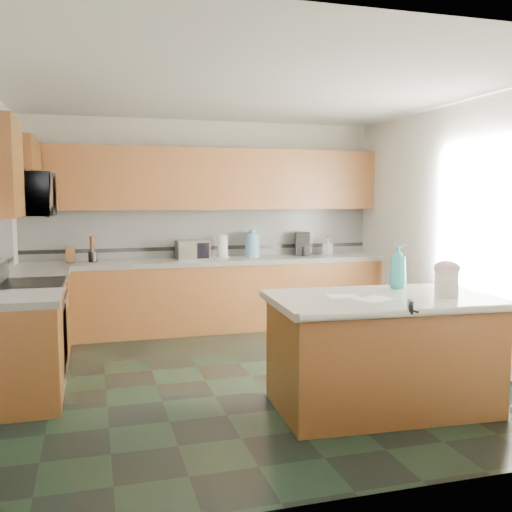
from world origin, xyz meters
name	(u,v)px	position (x,y,z in m)	size (l,w,h in m)	color
floor	(251,376)	(0.00, 0.00, 0.00)	(4.60, 4.60, 0.00)	black
ceiling	(251,88)	(0.00, 0.00, 2.70)	(4.60, 4.60, 0.00)	white
wall_back	(204,224)	(0.00, 2.32, 1.35)	(4.60, 0.04, 2.70)	silver
wall_front	(365,263)	(0.00, -2.32, 1.35)	(4.60, 0.04, 2.70)	silver
wall_right	(464,232)	(2.32, 0.00, 1.35)	(0.04, 4.60, 2.70)	silver
back_base_cab	(209,297)	(0.00, 2.00, 0.43)	(4.60, 0.60, 0.86)	#3F260C
back_countertop	(209,261)	(0.00, 2.00, 0.89)	(4.60, 0.64, 0.06)	white
back_upper_cab	(206,179)	(0.00, 2.13, 1.94)	(4.60, 0.33, 0.78)	#3F260C
back_backsplash	(205,233)	(0.00, 2.29, 1.24)	(4.60, 0.02, 0.63)	silver
back_accent_band	(205,248)	(0.00, 2.28, 1.04)	(4.60, 0.01, 0.05)	black
left_base_cab_rear	(39,317)	(-2.00, 1.29, 0.43)	(0.60, 0.82, 0.86)	#3F260C
left_counter_rear	(37,275)	(-2.00, 1.29, 0.89)	(0.64, 0.82, 0.06)	white
left_base_cab_front	(23,355)	(-2.00, -0.24, 0.43)	(0.60, 0.72, 0.86)	#3F260C
left_counter_front	(20,299)	(-2.00, -0.24, 0.89)	(0.64, 0.72, 0.06)	white
left_upper_cab_rear	(21,175)	(-2.13, 1.42, 1.94)	(0.33, 1.09, 0.78)	#3F260C
range_body	(32,333)	(-2.00, 0.50, 0.44)	(0.60, 0.76, 0.88)	#B7B7BC
range_oven_door	(64,335)	(-1.71, 0.50, 0.40)	(0.02, 0.68, 0.55)	black
range_cooktop	(30,284)	(-2.00, 0.50, 0.90)	(0.62, 0.78, 0.04)	black
range_handle	(66,296)	(-1.68, 0.50, 0.78)	(0.02, 0.02, 0.66)	#B7B7BC
microwave	(26,195)	(-2.00, 0.50, 1.73)	(0.73, 0.50, 0.41)	#B7B7BC
island_base	(381,356)	(0.80, -1.07, 0.43)	(1.68, 0.96, 0.86)	#3F260C
island_top	(382,300)	(0.80, -1.07, 0.89)	(1.78, 1.06, 0.06)	white
island_bullnose	(419,312)	(0.80, -1.60, 0.89)	(0.06, 0.06, 1.78)	white
treat_jar	(447,284)	(1.28, -1.23, 1.02)	(0.19, 0.19, 0.20)	white
treat_jar_lid	(447,268)	(1.28, -1.23, 1.15)	(0.21, 0.21, 0.13)	#EBAABF
treat_jar_knob	(447,263)	(1.28, -1.23, 1.19)	(0.02, 0.02, 0.07)	tan
treat_jar_knob_end_l	(444,263)	(1.24, -1.23, 1.19)	(0.04, 0.04, 0.04)	tan
treat_jar_knob_end_r	(451,263)	(1.31, -1.23, 1.19)	(0.04, 0.04, 0.04)	tan
soap_bottle_island	(398,266)	(1.11, -0.76, 1.11)	(0.15, 0.15, 0.39)	#38AFB1
paper_sheet_a	(374,299)	(0.67, -1.18, 0.92)	(0.29, 0.22, 0.00)	white
paper_sheet_b	(343,296)	(0.49, -1.00, 0.92)	(0.25, 0.19, 0.00)	white
clamp_body	(410,307)	(0.74, -1.58, 0.93)	(0.03, 0.10, 0.09)	black
clamp_handle	(415,311)	(0.74, -1.64, 0.91)	(0.02, 0.02, 0.07)	black
knife_block	(70,255)	(-1.69, 2.05, 1.01)	(0.10, 0.09, 0.19)	#472814
utensil_crock	(93,257)	(-1.43, 2.08, 0.98)	(0.10, 0.10, 0.13)	black
utensil_bundle	(92,244)	(-1.43, 2.08, 1.14)	(0.06, 0.06, 0.19)	#472814
toaster_oven	(193,250)	(-0.20, 2.05, 1.04)	(0.41, 0.28, 0.24)	#B7B7BC
toaster_oven_door	(194,251)	(-0.20, 1.92, 1.04)	(0.37, 0.01, 0.20)	black
paper_towel	(222,246)	(0.20, 2.10, 1.07)	(0.13, 0.13, 0.30)	white
paper_towel_base	(223,257)	(0.20, 2.10, 0.93)	(0.20, 0.20, 0.01)	#B7B7BC
water_jug	(253,245)	(0.60, 2.06, 1.08)	(0.19, 0.19, 0.32)	#6BA9C9
water_jug_neck	(253,231)	(0.60, 2.06, 1.26)	(0.09, 0.09, 0.05)	#6BA9C9
coffee_maker	(303,244)	(1.30, 2.08, 1.08)	(0.19, 0.20, 0.32)	black
coffee_carafe	(304,251)	(1.30, 2.03, 0.99)	(0.13, 0.13, 0.13)	black
soap_bottle_back	(328,247)	(1.66, 2.05, 1.04)	(0.10, 0.11, 0.23)	white
soap_back_cap	(328,237)	(1.66, 2.05, 1.17)	(0.02, 0.02, 0.03)	red
window_light_proxy	(475,218)	(2.29, -0.20, 1.50)	(0.02, 1.40, 1.10)	white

